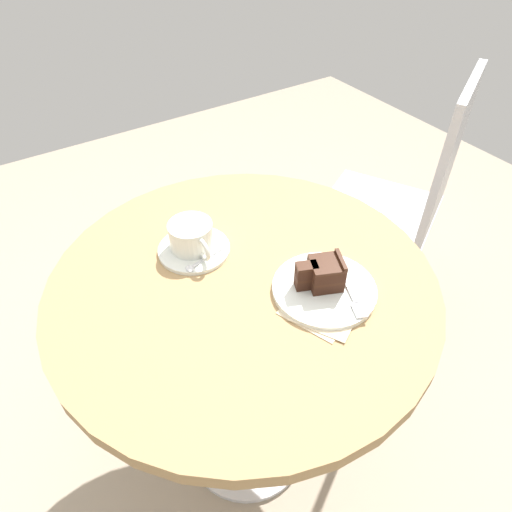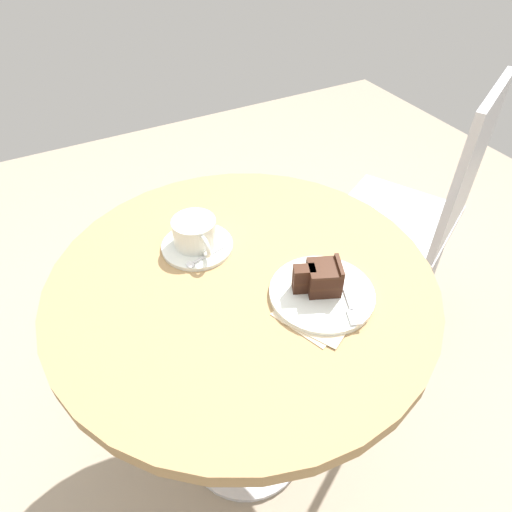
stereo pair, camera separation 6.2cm
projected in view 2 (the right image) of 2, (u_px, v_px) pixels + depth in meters
The scene contains 10 objects.
ground_plane at pixel (247, 441), 1.45m from camera, with size 4.40×4.40×0.01m, color gray.
cafe_table at pixel (243, 314), 1.03m from camera, with size 0.81×0.81×0.73m.
saucer at pixel (197, 246), 1.02m from camera, with size 0.16×0.16×0.01m.
coffee_cup at pixel (195, 232), 1.00m from camera, with size 0.13×0.10×0.06m.
teaspoon at pixel (201, 259), 0.98m from camera, with size 0.03×0.10×0.00m.
cake_plate at pixel (322, 293), 0.91m from camera, with size 0.21×0.21×0.01m.
cake_slice at pixel (321, 278), 0.89m from camera, with size 0.08×0.10×0.07m.
fork at pixel (349, 302), 0.88m from camera, with size 0.15×0.07×0.00m.
napkin at pixel (318, 314), 0.88m from camera, with size 0.17×0.16×0.00m.
cafe_chair at pixel (428, 201), 1.48m from camera, with size 0.51×0.51×0.93m.
Camera 2 is at (0.61, -0.29, 1.40)m, focal length 32.00 mm.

